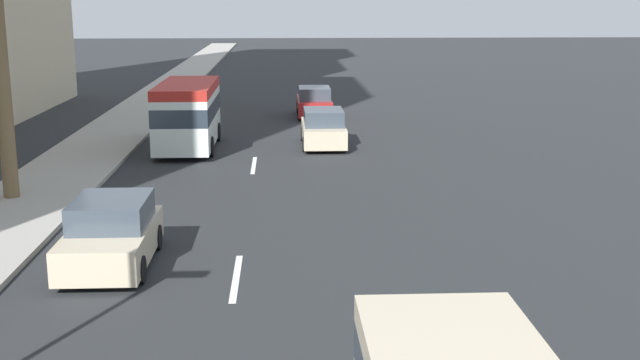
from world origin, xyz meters
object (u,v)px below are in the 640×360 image
car_fourth (111,234)px  car_fifth (314,102)px  car_lead (323,129)px  minibus_third (188,113)px

car_fourth → car_fifth: size_ratio=0.94×
car_lead → car_fifth: (9.09, 0.01, -0.01)m
car_lead → car_fourth: (-15.73, 5.95, -0.01)m
car_fourth → car_lead: bearing=159.3°
minibus_third → car_fifth: 11.07m
minibus_third → car_fourth: (-15.43, 0.13, -0.79)m
car_lead → car_fourth: 16.82m
minibus_third → car_lead: bearing=93.0°
minibus_third → car_fifth: minibus_third is taller
car_fifth → minibus_third: bearing=148.3°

